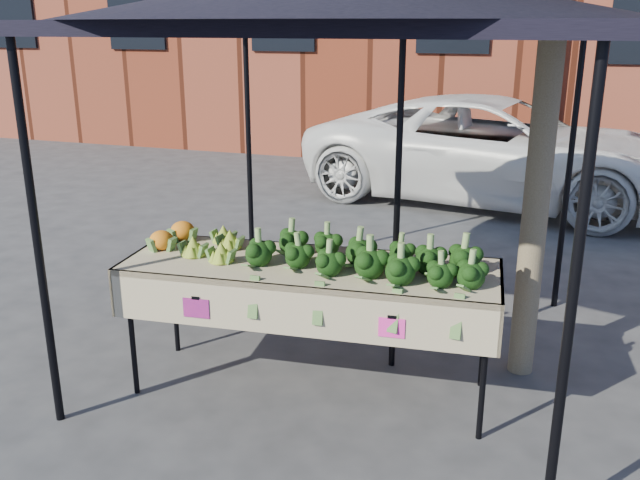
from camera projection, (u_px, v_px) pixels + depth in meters
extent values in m
plane|color=#2F2F32|center=(328.00, 403.00, 4.43)|extent=(90.00, 90.00, 0.00)
cube|color=#BAAD8C|center=(310.00, 328.00, 4.47)|extent=(2.47, 1.02, 0.90)
cube|color=#F22D8C|center=(195.00, 304.00, 4.22)|extent=(0.17, 0.01, 0.12)
cube|color=#FD30AB|center=(383.00, 331.00, 3.84)|extent=(0.17, 0.01, 0.12)
ellipsoid|color=black|center=(366.00, 252.00, 4.21)|extent=(1.51, 0.54, 0.23)
ellipsoid|color=#A6BA39|center=(218.00, 239.00, 4.54)|extent=(0.40, 0.54, 0.17)
ellipsoid|color=orange|center=(172.00, 234.00, 4.69)|extent=(0.20, 0.40, 0.16)
imported|color=white|center=(507.00, 6.00, 8.73)|extent=(1.77, 2.57, 5.16)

